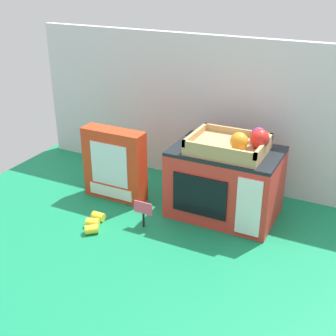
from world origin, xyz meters
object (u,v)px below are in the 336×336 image
at_px(food_groups_crate, 234,144).
at_px(loose_toy_banana, 94,223).
at_px(toy_microwave, 225,182).
at_px(cookie_set_box, 115,165).
at_px(price_sign, 143,210).

bearing_deg(food_groups_crate, loose_toy_banana, -145.49).
height_order(toy_microwave, cookie_set_box, cookie_set_box).
bearing_deg(price_sign, loose_toy_banana, -153.88).
bearing_deg(food_groups_crate, cookie_set_box, -172.92).
bearing_deg(price_sign, food_groups_crate, 39.05).
relative_size(toy_microwave, price_sign, 3.81).
height_order(toy_microwave, price_sign, toy_microwave).
height_order(price_sign, loose_toy_banana, price_sign).
xyz_separation_m(cookie_set_box, price_sign, (0.21, -0.15, -0.07)).
xyz_separation_m(toy_microwave, cookie_set_box, (-0.43, -0.07, 0.01)).
distance_m(toy_microwave, loose_toy_banana, 0.49).
bearing_deg(cookie_set_box, toy_microwave, 9.26).
distance_m(food_groups_crate, loose_toy_banana, 0.56).
height_order(food_groups_crate, loose_toy_banana, food_groups_crate).
xyz_separation_m(food_groups_crate, cookie_set_box, (-0.46, -0.06, -0.15)).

